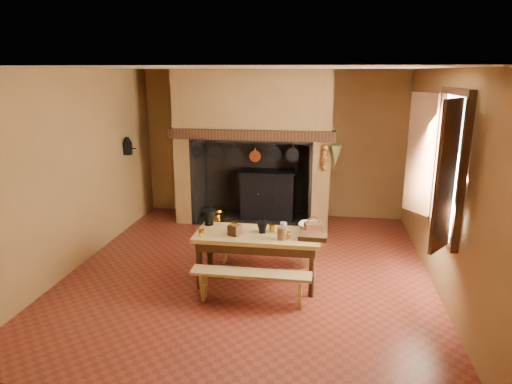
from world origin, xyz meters
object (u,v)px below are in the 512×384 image
(bench_front, at_px, (251,280))
(mixing_bowl, at_px, (310,226))
(work_table, at_px, (258,241))
(iron_range, at_px, (268,194))
(wicker_basket, at_px, (313,227))
(coffee_grinder, at_px, (235,229))

(bench_front, distance_m, mixing_bowl, 1.16)
(work_table, distance_m, bench_front, 0.63)
(iron_range, bearing_deg, wicker_basket, -70.70)
(iron_range, xyz_separation_m, coffee_grinder, (-0.07, -2.92, 0.30))
(mixing_bowl, bearing_deg, bench_front, -128.20)
(work_table, height_order, mixing_bowl, mixing_bowl)
(iron_range, distance_m, work_table, 2.82)
(iron_range, relative_size, wicker_basket, 6.07)
(work_table, relative_size, wicker_basket, 6.19)
(bench_front, distance_m, coffee_grinder, 0.72)
(iron_range, height_order, mixing_bowl, iron_range)
(mixing_bowl, bearing_deg, coffee_grinder, -157.73)
(work_table, bearing_deg, coffee_grinder, -159.47)
(mixing_bowl, distance_m, wicker_basket, 0.15)
(iron_range, height_order, work_table, iron_range)
(wicker_basket, bearing_deg, iron_range, 93.32)
(work_table, relative_size, coffee_grinder, 7.77)
(coffee_grinder, bearing_deg, wicker_basket, 36.67)
(coffee_grinder, distance_m, mixing_bowl, 1.03)
(coffee_grinder, bearing_deg, work_table, 42.79)
(work_table, bearing_deg, mixing_bowl, 23.01)
(bench_front, bearing_deg, coffee_grinder, 122.42)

